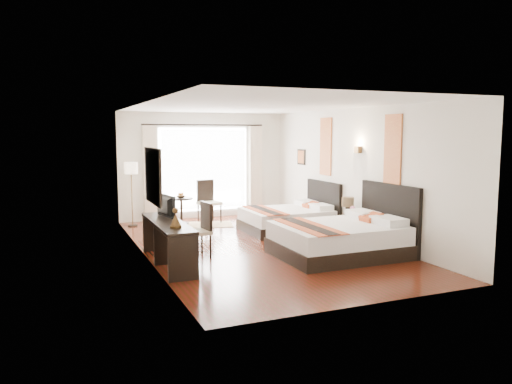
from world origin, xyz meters
name	(u,v)px	position (x,y,z in m)	size (l,w,h in m)	color
floor	(258,246)	(0.00, 0.00, -0.01)	(4.50, 7.50, 0.01)	#37190A
ceiling	(258,106)	(0.00, 0.00, 2.79)	(4.50, 7.50, 0.02)	white
wall_headboard	(354,173)	(2.25, 0.00, 1.40)	(0.01, 7.50, 2.80)	silver
wall_desk	(144,181)	(-2.25, 0.00, 1.40)	(0.01, 7.50, 2.80)	silver
wall_window	(204,166)	(0.00, 3.75, 1.40)	(4.50, 0.01, 2.80)	silver
wall_entry	(370,200)	(0.00, -3.75, 1.40)	(4.50, 0.01, 2.80)	silver
window_glass	(204,169)	(0.00, 3.73, 1.30)	(2.40, 0.02, 2.20)	white
sheer_curtain	(205,170)	(0.00, 3.67, 1.30)	(2.30, 0.02, 2.10)	white
drape_left	(150,172)	(-1.45, 3.63, 1.28)	(0.35, 0.14, 2.35)	beige
drape_right	(255,169)	(1.45, 3.63, 1.28)	(0.35, 0.14, 2.35)	beige
art_panel_near	(393,150)	(2.23, -1.31, 1.95)	(0.03, 0.50, 1.35)	maroon
art_panel_far	(326,147)	(2.23, 1.18, 1.95)	(0.03, 0.50, 1.35)	maroon
wall_sconce	(358,150)	(2.19, -0.22, 1.92)	(0.10, 0.14, 0.14)	#453018
mirror_frame	(153,176)	(-2.22, -0.68, 1.55)	(0.04, 1.25, 0.95)	black
mirror_glass	(154,176)	(-2.19, -0.68, 1.55)	(0.01, 1.12, 0.82)	white
bed_near	(343,238)	(1.16, -1.31, 0.34)	(2.30, 1.80, 1.30)	black
bed_far	(290,218)	(1.30, 1.18, 0.29)	(2.00, 1.56, 1.12)	black
nightstand	(350,228)	(2.03, -0.22, 0.25)	(0.42, 0.52, 0.50)	black
table_lamp	(348,203)	(2.01, -0.15, 0.78)	(0.26, 0.26, 0.41)	black
vase	(353,215)	(2.01, -0.33, 0.57)	(0.13, 0.13, 0.13)	black
console_desk	(168,243)	(-1.99, -0.68, 0.38)	(0.50, 2.20, 0.76)	black
television	(162,206)	(-1.97, -0.21, 0.96)	(0.71, 0.09, 0.41)	black
bronze_figurine	(176,219)	(-1.99, -1.30, 0.90)	(0.19, 0.19, 0.28)	#453018
desk_chair	(197,241)	(-1.38, -0.41, 0.31)	(0.52, 0.52, 1.01)	#BFB193
floor_lamp	(131,172)	(-2.00, 3.16, 1.32)	(0.32, 0.32, 1.57)	black
side_table	(181,211)	(-0.82, 2.99, 0.33)	(0.58, 0.58, 0.67)	black
fruit_bowl	(181,197)	(-0.83, 2.98, 0.70)	(0.21, 0.21, 0.05)	#473419
window_chair	(209,210)	(-0.11, 2.95, 0.33)	(0.58, 0.58, 1.08)	#BFB193
jute_rug	(207,225)	(-0.26, 2.64, 0.01)	(1.25, 0.85, 0.01)	tan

